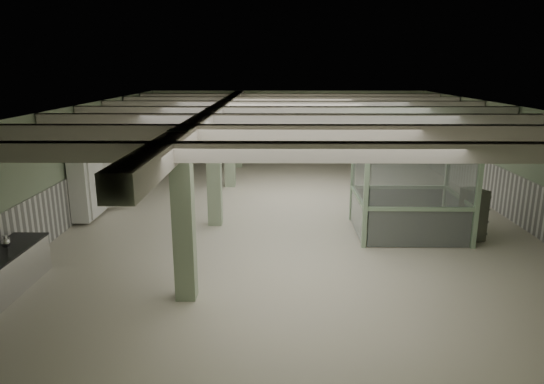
{
  "coord_description": "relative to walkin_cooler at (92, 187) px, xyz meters",
  "views": [
    {
      "loc": [
        -0.59,
        -15.48,
        4.79
      ],
      "look_at": [
        -0.72,
        -1.99,
        1.3
      ],
      "focal_mm": 32.0,
      "sensor_mm": 36.0,
      "label": 1
    }
  ],
  "objects": [
    {
      "name": "filing_cabinet",
      "position": [
        11.62,
        -2.08,
        -0.27
      ],
      "size": [
        0.7,
        0.81,
        1.46
      ],
      "primitive_type": "cube",
      "rotation": [
        0.0,
        0.0,
        0.42
      ],
      "color": "#5A5E4E",
      "rests_on": "floor"
    },
    {
      "name": "beam_d",
      "position": [
        6.62,
        0.19,
        2.42
      ],
      "size": [
        13.9,
        0.35,
        0.32
      ],
      "primitive_type": "cube",
      "color": "beige",
      "rests_on": "ceiling"
    },
    {
      "name": "beam_g",
      "position": [
        6.62,
        7.69,
        2.42
      ],
      "size": [
        13.9,
        0.35,
        0.32
      ],
      "primitive_type": "cube",
      "color": "beige",
      "rests_on": "ceiling"
    },
    {
      "name": "wall_back",
      "position": [
        6.62,
        10.19,
        0.8
      ],
      "size": [
        14.0,
        0.02,
        3.6
      ],
      "primitive_type": "cube",
      "color": "#90A584",
      "rests_on": "floor"
    },
    {
      "name": "column_c",
      "position": [
        4.12,
        4.19,
        0.8
      ],
      "size": [
        0.42,
        0.42,
        3.6
      ],
      "primitive_type": "cube",
      "color": "#95A988",
      "rests_on": "floor"
    },
    {
      "name": "wall_front",
      "position": [
        6.62,
        -9.81,
        0.8
      ],
      "size": [
        14.0,
        0.02,
        3.6
      ],
      "primitive_type": "cube",
      "color": "#90A584",
      "rests_on": "floor"
    },
    {
      "name": "floor",
      "position": [
        6.62,
        0.19,
        -1.0
      ],
      "size": [
        20.0,
        20.0,
        0.0
      ],
      "primitive_type": "plane",
      "color": "beige",
      "rests_on": "ground"
    },
    {
      "name": "guard_booth",
      "position": [
        9.92,
        -1.58,
        0.75
      ],
      "size": [
        3.25,
        2.76,
        2.59
      ],
      "rotation": [
        0.0,
        0.0,
        -0.01
      ],
      "color": "#93B38F",
      "rests_on": "floor"
    },
    {
      "name": "beam_c",
      "position": [
        6.62,
        -2.31,
        2.42
      ],
      "size": [
        13.9,
        0.35,
        0.32
      ],
      "primitive_type": "cube",
      "color": "beige",
      "rests_on": "ceiling"
    },
    {
      "name": "walkin_cooler",
      "position": [
        0.0,
        0.0,
        0.0
      ],
      "size": [
        1.06,
        2.19,
        2.01
      ],
      "color": "white",
      "rests_on": "floor"
    },
    {
      "name": "wall_right",
      "position": [
        13.62,
        0.19,
        0.8
      ],
      "size": [
        0.02,
        20.0,
        3.6
      ],
      "primitive_type": "cube",
      "color": "#90A584",
      "rests_on": "floor"
    },
    {
      "name": "beam_e",
      "position": [
        6.62,
        2.69,
        2.42
      ],
      "size": [
        13.9,
        0.35,
        0.32
      ],
      "primitive_type": "cube",
      "color": "beige",
      "rests_on": "ceiling"
    },
    {
      "name": "column_a",
      "position": [
        4.12,
        -5.81,
        0.8
      ],
      "size": [
        0.42,
        0.42,
        3.6
      ],
      "primitive_type": "cube",
      "color": "#95A988",
      "rests_on": "floor"
    },
    {
      "name": "wainscot_left",
      "position": [
        -0.35,
        0.19,
        -0.25
      ],
      "size": [
        0.05,
        19.9,
        1.5
      ],
      "primitive_type": "cube",
      "color": "white",
      "rests_on": "floor"
    },
    {
      "name": "pendant_back",
      "position": [
        7.12,
        5.69,
        2.05
      ],
      "size": [
        0.44,
        0.44,
        0.22
      ],
      "primitive_type": "cone",
      "rotation": [
        3.14,
        0.0,
        0.0
      ],
      "color": "#2E3D2E",
      "rests_on": "ceiling"
    },
    {
      "name": "ceiling",
      "position": [
        6.62,
        0.19,
        2.6
      ],
      "size": [
        14.0,
        20.0,
        0.02
      ],
      "primitive_type": "cube",
      "color": "silver",
      "rests_on": "wall_back"
    },
    {
      "name": "wall_left",
      "position": [
        -0.38,
        0.19,
        0.8
      ],
      "size": [
        0.02,
        20.0,
        3.6
      ],
      "primitive_type": "cube",
      "color": "#90A584",
      "rests_on": "floor"
    },
    {
      "name": "pitcher_near",
      "position": [
        0.03,
        -5.25,
        0.04
      ],
      "size": [
        0.25,
        0.27,
        0.29
      ],
      "primitive_type": null,
      "rotation": [
        0.0,
        0.0,
        -0.25
      ],
      "color": "silver",
      "rests_on": "prep_counter"
    },
    {
      "name": "girder",
      "position": [
        4.12,
        0.19,
        2.38
      ],
      "size": [
        0.45,
        19.9,
        0.4
      ],
      "primitive_type": "cube",
      "color": "beige",
      "rests_on": "ceiling"
    },
    {
      "name": "wainscot_back",
      "position": [
        6.62,
        10.17,
        -0.25
      ],
      "size": [
        13.9,
        0.05,
        1.5
      ],
      "primitive_type": "cube",
      "color": "white",
      "rests_on": "floor"
    },
    {
      "name": "beam_a",
      "position": [
        6.62,
        -7.31,
        2.42
      ],
      "size": [
        13.9,
        0.35,
        0.32
      ],
      "primitive_type": "cube",
      "color": "beige",
      "rests_on": "ceiling"
    },
    {
      "name": "beam_f",
      "position": [
        6.62,
        5.19,
        2.42
      ],
      "size": [
        13.9,
        0.35,
        0.32
      ],
      "primitive_type": "cube",
      "color": "beige",
      "rests_on": "ceiling"
    },
    {
      "name": "pendant_mid",
      "position": [
        7.12,
        0.69,
        2.05
      ],
      "size": [
        0.44,
        0.44,
        0.22
      ],
      "primitive_type": "cone",
      "rotation": [
        3.14,
        0.0,
        0.0
      ],
      "color": "#2E3D2E",
      "rests_on": "ceiling"
    },
    {
      "name": "pendant_front",
      "position": [
        7.12,
        -4.81,
        2.05
      ],
      "size": [
        0.44,
        0.44,
        0.22
      ],
      "primitive_type": "cone",
      "rotation": [
        3.14,
        0.0,
        0.0
      ],
      "color": "#2E3D2E",
      "rests_on": "ceiling"
    },
    {
      "name": "wainscot_right",
      "position": [
        13.6,
        0.19,
        -0.25
      ],
      "size": [
        0.05,
        19.9,
        1.5
      ],
      "primitive_type": "cube",
      "color": "white",
      "rests_on": "floor"
    },
    {
      "name": "beam_b",
      "position": [
        6.62,
        -4.81,
        2.42
      ],
      "size": [
        13.9,
        0.35,
        0.32
      ],
      "primitive_type": "cube",
      "color": "beige",
      "rests_on": "ceiling"
    },
    {
      "name": "column_d",
      "position": [
        4.12,
        8.19,
        0.8
      ],
      "size": [
        0.42,
        0.42,
        3.6
      ],
      "primitive_type": "cube",
      "color": "#95A988",
      "rests_on": "floor"
    },
    {
      "name": "column_b",
      "position": [
        4.12,
        -0.81,
        0.8
      ],
      "size": [
        0.42,
        0.42,
        3.6
      ],
      "primitive_type": "cube",
      "color": "#95A988",
      "rests_on": "floor"
    }
  ]
}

